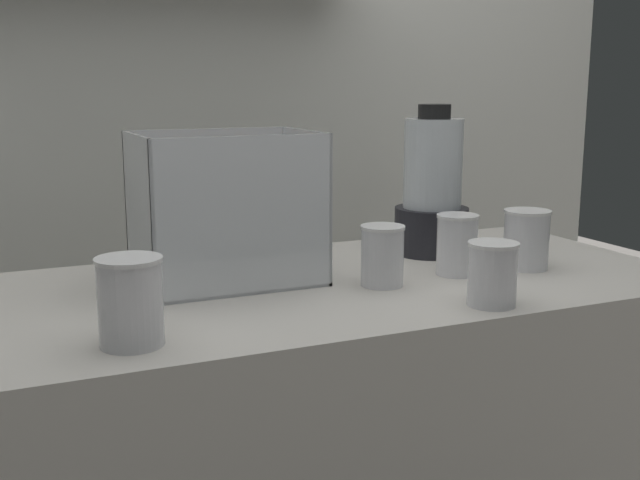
% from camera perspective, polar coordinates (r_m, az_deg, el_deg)
% --- Properties ---
extents(back_wall_unit, '(2.60, 0.24, 2.50)m').
position_cam_1_polar(back_wall_unit, '(2.13, -8.75, 11.22)').
color(back_wall_unit, silver).
rests_on(back_wall_unit, ground_plane).
extents(carrot_display_bin, '(0.32, 0.23, 0.28)m').
position_cam_1_polar(carrot_display_bin, '(1.46, -6.96, 0.33)').
color(carrot_display_bin, white).
rests_on(carrot_display_bin, counter).
extents(blender_pitcher, '(0.16, 0.16, 0.32)m').
position_cam_1_polar(blender_pitcher, '(1.69, 8.16, 3.41)').
color(blender_pitcher, black).
rests_on(blender_pitcher, counter).
extents(juice_cup_pomegranate_far_left, '(0.09, 0.09, 0.13)m').
position_cam_1_polar(juice_cup_pomegranate_far_left, '(1.13, -13.61, -4.78)').
color(juice_cup_pomegranate_far_left, white).
rests_on(juice_cup_pomegranate_far_left, counter).
extents(juice_cup_pomegranate_left, '(0.08, 0.08, 0.11)m').
position_cam_1_polar(juice_cup_pomegranate_left, '(1.42, 4.56, -1.42)').
color(juice_cup_pomegranate_left, white).
rests_on(juice_cup_pomegranate_left, counter).
extents(juice_cup_orange_middle, '(0.08, 0.08, 0.11)m').
position_cam_1_polar(juice_cup_orange_middle, '(1.33, 12.43, -2.73)').
color(juice_cup_orange_middle, white).
rests_on(juice_cup_orange_middle, counter).
extents(juice_cup_pomegranate_right, '(0.08, 0.08, 0.12)m').
position_cam_1_polar(juice_cup_pomegranate_right, '(1.52, 9.93, -0.60)').
color(juice_cup_pomegranate_right, white).
rests_on(juice_cup_pomegranate_right, counter).
extents(juice_cup_carrot_far_right, '(0.09, 0.09, 0.12)m').
position_cam_1_polar(juice_cup_carrot_far_right, '(1.60, 14.78, -0.18)').
color(juice_cup_carrot_far_right, white).
rests_on(juice_cup_carrot_far_right, counter).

